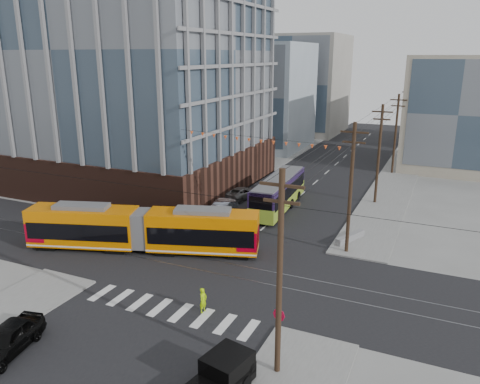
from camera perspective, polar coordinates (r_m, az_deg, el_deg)
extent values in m
plane|color=slate|center=(33.99, -5.74, -11.80)|extent=(160.00, 160.00, 0.00)
cube|color=#381E16|center=(61.44, -13.49, 14.35)|extent=(30.00, 25.00, 28.60)
cube|color=#8C99A5|center=(84.52, 1.82, 11.61)|extent=(18.00, 16.00, 18.00)
cube|color=gray|center=(74.21, 25.03, 8.67)|extent=(14.00, 14.00, 16.00)
cube|color=gray|center=(102.25, 7.84, 12.86)|extent=(16.00, 18.00, 20.00)
cube|color=#8C99A5|center=(94.25, 26.23, 9.24)|extent=(16.00, 16.00, 14.00)
cylinder|color=black|center=(23.41, 4.84, -10.34)|extent=(0.30, 0.30, 11.00)
cylinder|color=black|center=(82.73, 19.63, 8.14)|extent=(0.30, 0.30, 11.00)
imported|color=black|center=(30.11, -26.55, -15.78)|extent=(2.92, 5.21, 1.67)
imported|color=#888F9E|center=(48.56, -2.00, -1.92)|extent=(2.14, 4.79, 1.53)
imported|color=silver|center=(49.63, -1.99, -1.54)|extent=(3.44, 5.48, 1.48)
imported|color=slate|center=(54.09, 0.29, -0.09)|extent=(3.23, 5.20, 1.34)
imported|color=#ABE405|center=(30.93, -4.51, -13.03)|extent=(0.48, 0.66, 1.69)
cube|color=slate|center=(42.83, 13.28, -5.49)|extent=(2.22, 3.74, 0.74)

